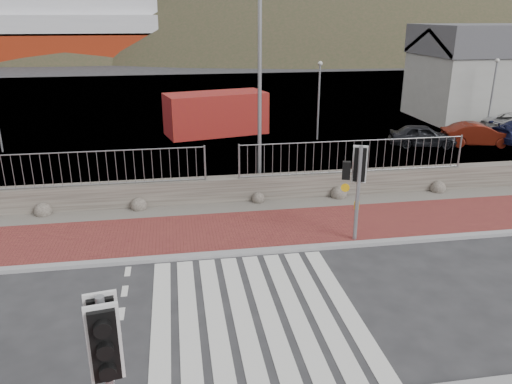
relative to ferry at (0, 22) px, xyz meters
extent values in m
plane|color=#28282B|center=(24.65, -67.90, -5.36)|extent=(220.00, 220.00, 0.00)
cube|color=brown|center=(24.65, -63.40, -5.32)|extent=(40.00, 3.00, 0.08)
cube|color=gray|center=(24.65, -64.90, -5.31)|extent=(40.00, 0.25, 0.12)
cube|color=silver|center=(22.55, -67.90, -5.36)|extent=(0.42, 5.60, 0.01)
cube|color=silver|center=(23.15, -67.90, -5.36)|extent=(0.42, 5.60, 0.01)
cube|color=silver|center=(23.75, -67.90, -5.36)|extent=(0.42, 5.60, 0.01)
cube|color=silver|center=(24.35, -67.90, -5.36)|extent=(0.42, 5.60, 0.01)
cube|color=silver|center=(24.95, -67.90, -5.36)|extent=(0.42, 5.60, 0.01)
cube|color=silver|center=(25.55, -67.90, -5.36)|extent=(0.42, 5.60, 0.01)
cube|color=silver|center=(26.15, -67.90, -5.36)|extent=(0.42, 5.60, 0.01)
cube|color=silver|center=(26.75, -67.90, -5.36)|extent=(0.42, 5.60, 0.01)
cube|color=#59544C|center=(24.65, -61.40, -5.33)|extent=(40.00, 1.50, 0.06)
cube|color=#4D473F|center=(24.65, -60.60, -4.91)|extent=(40.00, 0.60, 0.90)
cylinder|color=gray|center=(19.85, -60.75, -3.26)|extent=(8.40, 0.04, 0.04)
cylinder|color=gray|center=(24.05, -60.75, -3.86)|extent=(0.07, 0.07, 1.20)
cylinder|color=gray|center=(29.45, -60.75, -3.26)|extent=(8.40, 0.04, 0.04)
cylinder|color=gray|center=(25.25, -60.75, -3.86)|extent=(0.07, 0.07, 1.20)
cylinder|color=gray|center=(33.65, -60.75, -3.86)|extent=(0.07, 0.07, 1.20)
cube|color=#4C4C4F|center=(24.65, -40.00, -5.36)|extent=(120.00, 40.00, 0.50)
cube|color=#3F4C54|center=(24.65, -5.00, -5.36)|extent=(220.00, 50.00, 0.05)
cube|color=#9E9E99|center=(44.65, -48.00, -3.36)|extent=(12.00, 6.00, 4.00)
ellipsoid|color=#2D331F|center=(9.65, 20.00, -25.36)|extent=(106.40, 68.40, 76.00)
ellipsoid|color=#2D331F|center=(54.65, 20.00, -31.36)|extent=(140.00, 90.00, 100.00)
cube|color=black|center=(22.02, -71.71, -2.92)|extent=(0.47, 0.32, 1.14)
sphere|color=#0CE53F|center=(22.02, -71.71, -3.25)|extent=(0.16, 0.16, 0.16)
cylinder|color=gray|center=(28.20, -64.59, -3.89)|extent=(0.12, 0.12, 2.94)
cube|color=#DE9E0D|center=(28.20, -64.59, -4.26)|extent=(0.17, 0.13, 0.23)
cube|color=black|center=(28.20, -64.59, -3.00)|extent=(0.48, 0.37, 1.10)
sphere|color=#0CE53F|center=(28.20, -64.59, -3.31)|extent=(0.16, 0.16, 0.16)
cube|color=black|center=(27.86, -64.47, -3.16)|extent=(0.27, 0.23, 0.52)
cylinder|color=gray|center=(26.14, -59.80, -1.28)|extent=(0.14, 0.14, 8.15)
cube|color=#9C2A11|center=(25.40, -49.76, -4.21)|extent=(5.89, 3.51, 2.30)
imported|color=black|center=(35.52, -54.35, -4.80)|extent=(3.55, 2.09, 1.13)
imported|color=#57160C|center=(38.40, -54.63, -4.78)|extent=(3.71, 1.93, 1.16)
camera|label=1|loc=(23.09, -77.47, 1.07)|focal=35.00mm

